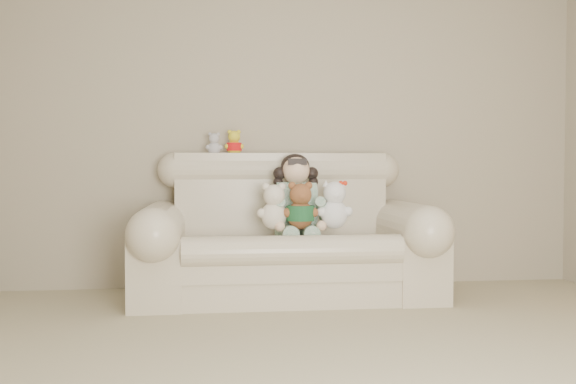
{
  "coord_description": "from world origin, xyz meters",
  "views": [
    {
      "loc": [
        -0.64,
        -2.46,
        0.9
      ],
      "look_at": [
        -0.11,
        1.9,
        0.75
      ],
      "focal_mm": 40.11,
      "sensor_mm": 36.0,
      "label": 1
    }
  ],
  "objects_px": {
    "sofa": "(286,225)",
    "white_cat": "(334,200)",
    "seated_child": "(296,195)",
    "brown_teddy": "(300,201)",
    "cream_teddy": "(274,202)"
  },
  "relations": [
    {
      "from": "sofa",
      "to": "white_cat",
      "type": "height_order",
      "value": "sofa"
    },
    {
      "from": "seated_child",
      "to": "white_cat",
      "type": "xyz_separation_m",
      "value": [
        0.24,
        -0.19,
        -0.03
      ]
    },
    {
      "from": "sofa",
      "to": "brown_teddy",
      "type": "bearing_deg",
      "value": -58.25
    },
    {
      "from": "white_cat",
      "to": "cream_teddy",
      "type": "bearing_deg",
      "value": 165.33
    },
    {
      "from": "brown_teddy",
      "to": "sofa",
      "type": "bearing_deg",
      "value": 103.82
    },
    {
      "from": "sofa",
      "to": "seated_child",
      "type": "relative_size",
      "value": 3.45
    },
    {
      "from": "seated_child",
      "to": "white_cat",
      "type": "height_order",
      "value": "seated_child"
    },
    {
      "from": "white_cat",
      "to": "seated_child",
      "type": "bearing_deg",
      "value": 126.17
    },
    {
      "from": "seated_child",
      "to": "brown_teddy",
      "type": "bearing_deg",
      "value": -91.43
    },
    {
      "from": "brown_teddy",
      "to": "white_cat",
      "type": "distance_m",
      "value": 0.24
    },
    {
      "from": "cream_teddy",
      "to": "seated_child",
      "type": "bearing_deg",
      "value": 24.75
    },
    {
      "from": "sofa",
      "to": "seated_child",
      "type": "xyz_separation_m",
      "value": [
        0.08,
        0.08,
        0.21
      ]
    },
    {
      "from": "brown_teddy",
      "to": "cream_teddy",
      "type": "distance_m",
      "value": 0.18
    },
    {
      "from": "sofa",
      "to": "brown_teddy",
      "type": "distance_m",
      "value": 0.23
    },
    {
      "from": "seated_child",
      "to": "brown_teddy",
      "type": "relative_size",
      "value": 1.61
    }
  ]
}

